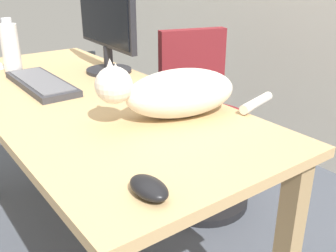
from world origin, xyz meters
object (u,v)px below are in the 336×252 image
at_px(office_chair, 201,133).
at_px(keyboard, 41,83).
at_px(monitor, 106,20).
at_px(water_bottle, 11,48).
at_px(computer_mouse, 149,188).
at_px(cat, 174,92).

xyz_separation_m(office_chair, keyboard, (-0.10, -0.76, 0.38)).
height_order(monitor, water_bottle, monitor).
distance_m(computer_mouse, water_bottle, 1.17).
xyz_separation_m(office_chair, cat, (0.47, -0.54, 0.45)).
relative_size(monitor, water_bottle, 2.02).
relative_size(monitor, computer_mouse, 4.37).
bearing_deg(water_bottle, keyboard, 5.59).
height_order(keyboard, computer_mouse, computer_mouse).
distance_m(office_chair, keyboard, 0.86).
xyz_separation_m(monitor, keyboard, (0.04, -0.32, -0.21)).
distance_m(monitor, computer_mouse, 1.04).
xyz_separation_m(office_chair, monitor, (-0.13, -0.44, 0.60)).
xyz_separation_m(keyboard, computer_mouse, (0.90, -0.10, 0.00)).
bearing_deg(monitor, keyboard, -83.57).
relative_size(computer_mouse, water_bottle, 0.46).
distance_m(monitor, cat, 0.63).
height_order(monitor, keyboard, monitor).
height_order(cat, water_bottle, water_bottle).
distance_m(monitor, keyboard, 0.39).
bearing_deg(monitor, cat, -9.09).
distance_m(office_chair, computer_mouse, 1.24).
bearing_deg(cat, computer_mouse, -44.00).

